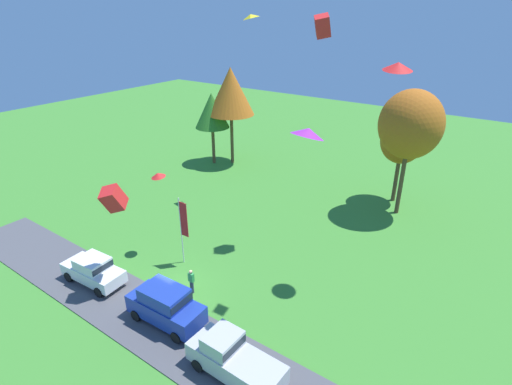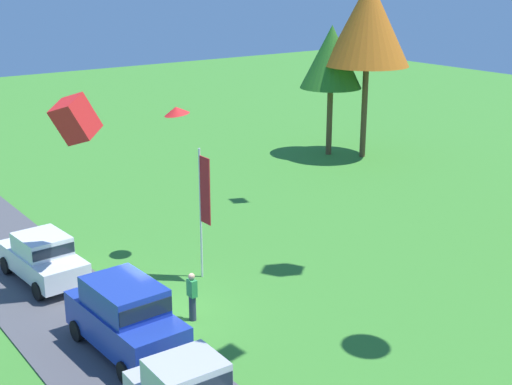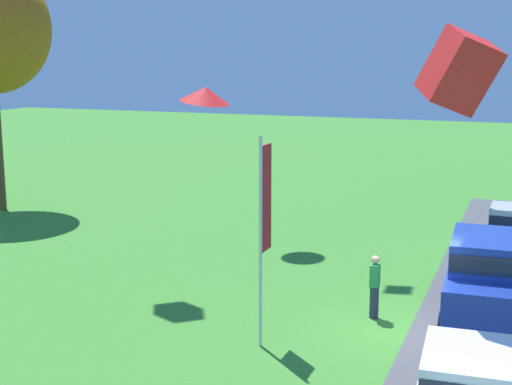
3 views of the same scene
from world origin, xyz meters
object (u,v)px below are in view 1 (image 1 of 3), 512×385
at_px(car_sedan_far_end, 93,269).
at_px(kite_delta_trailing_tail, 308,132).
at_px(tree_lone_near, 231,91).
at_px(person_watching_sky, 191,281).
at_px(kite_box_near_flag, 114,198).
at_px(flag_banner, 183,223).
at_px(kite_box_high_right, 323,26).
at_px(car_suv_near_entrance, 166,304).
at_px(tree_center_back, 212,111).
at_px(kite_diamond_low_drifter, 250,16).
at_px(kite_delta_mid_center, 398,66).
at_px(kite_delta_high_left, 158,175).
at_px(tree_right_of_center, 411,125).
at_px(car_pickup_mid_row, 233,357).
at_px(tree_far_right, 402,141).

relative_size(car_sedan_far_end, kite_delta_trailing_tail, 2.89).
bearing_deg(tree_lone_near, car_sedan_far_end, -74.00).
bearing_deg(person_watching_sky, kite_box_near_flag, -147.58).
relative_size(flag_banner, kite_box_near_flag, 3.78).
distance_m(person_watching_sky, kite_box_high_right, 18.00).
height_order(car_suv_near_entrance, tree_lone_near, tree_lone_near).
relative_size(car_suv_near_entrance, tree_center_back, 0.58).
xyz_separation_m(tree_center_back, kite_box_high_right, (17.19, -8.64, 9.36)).
xyz_separation_m(car_sedan_far_end, kite_delta_trailing_tail, (13.00, 4.02, 10.45)).
bearing_deg(flag_banner, kite_box_near_flag, -101.46).
bearing_deg(kite_diamond_low_drifter, kite_delta_mid_center, -22.92).
bearing_deg(tree_lone_near, kite_delta_high_left, -66.80).
bearing_deg(kite_delta_high_left, tree_right_of_center, 52.70).
relative_size(person_watching_sky, kite_delta_mid_center, 1.09).
bearing_deg(kite_diamond_low_drifter, car_pickup_mid_row, -56.75).
height_order(flag_banner, kite_box_near_flag, kite_box_near_flag).
bearing_deg(kite_box_near_flag, kite_diamond_low_drifter, 96.31).
height_order(car_sedan_far_end, tree_far_right, tree_far_right).
xyz_separation_m(car_suv_near_entrance, kite_diamond_low_drifter, (-5.89, 16.47, 14.60)).
distance_m(tree_right_of_center, kite_box_near_flag, 23.33).
bearing_deg(tree_center_back, kite_delta_high_left, -60.40).
bearing_deg(flag_banner, car_sedan_far_end, -123.42).
bearing_deg(kite_box_high_right, kite_delta_trailing_tail, -65.53).
bearing_deg(tree_center_back, car_sedan_far_end, -69.06).
bearing_deg(kite_delta_mid_center, person_watching_sky, -137.61).
distance_m(car_sedan_far_end, kite_delta_trailing_tail, 17.15).
relative_size(person_watching_sky, kite_box_high_right, 1.38).
bearing_deg(person_watching_sky, tree_lone_near, 122.01).
xyz_separation_m(person_watching_sky, kite_delta_mid_center, (8.62, 7.86, 12.85)).
distance_m(car_sedan_far_end, car_suv_near_entrance, 6.60).
distance_m(car_sedan_far_end, flag_banner, 6.45).
bearing_deg(tree_lone_near, car_pickup_mid_row, -51.71).
bearing_deg(kite_delta_trailing_tail, car_pickup_mid_row, -103.30).
bearing_deg(kite_diamond_low_drifter, kite_delta_high_left, -88.76).
relative_size(tree_center_back, kite_delta_high_left, 8.10).
bearing_deg(car_sedan_far_end, kite_diamond_low_drifter, 87.59).
height_order(flag_banner, kite_diamond_low_drifter, kite_diamond_low_drifter).
relative_size(kite_delta_trailing_tail, kite_delta_mid_center, 0.99).
xyz_separation_m(car_sedan_far_end, tree_center_back, (-8.29, 21.66, 5.09)).
bearing_deg(car_pickup_mid_row, car_suv_near_entrance, 172.91).
height_order(kite_delta_mid_center, kite_box_high_right, kite_box_high_right).
distance_m(kite_delta_trailing_tail, kite_delta_mid_center, 7.31).
distance_m(flag_banner, kite_delta_trailing_tail, 12.76).
height_order(tree_center_back, kite_delta_mid_center, kite_delta_mid_center).
relative_size(person_watching_sky, kite_diamond_low_drifter, 1.68).
relative_size(car_pickup_mid_row, kite_delta_mid_center, 3.20).
relative_size(tree_far_right, tree_right_of_center, 0.73).
bearing_deg(tree_right_of_center, flag_banner, -120.93).
distance_m(car_suv_near_entrance, tree_far_right, 24.59).
relative_size(car_suv_near_entrance, kite_delta_high_left, 4.69).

